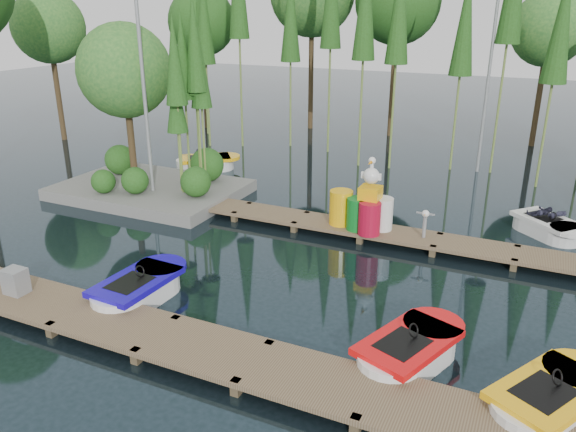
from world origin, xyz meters
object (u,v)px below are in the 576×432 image
at_px(island, 142,102).
at_px(drum_cluster, 370,210).
at_px(boat_yellow_far, 206,163).
at_px(boat_blue, 139,290).
at_px(utility_cabinet, 15,281).
at_px(yellow_barrel, 341,207).
at_px(boat_red, 409,352).

distance_m(island, drum_cluster, 8.81).
bearing_deg(island, boat_yellow_far, 85.30).
height_order(boat_blue, utility_cabinet, utility_cabinet).
xyz_separation_m(boat_yellow_far, yellow_barrel, (7.28, -4.10, 0.53)).
bearing_deg(drum_cluster, boat_blue, -123.57).
distance_m(utility_cabinet, drum_cluster, 9.08).
distance_m(island, boat_red, 12.93).
bearing_deg(boat_blue, island, 129.22).
xyz_separation_m(boat_blue, boat_yellow_far, (-4.52, 9.78, 0.02)).
height_order(boat_blue, drum_cluster, drum_cluster).
relative_size(island, boat_red, 2.38).
height_order(island, boat_yellow_far, island).
distance_m(boat_yellow_far, yellow_barrel, 8.38).
height_order(boat_blue, yellow_barrel, yellow_barrel).
distance_m(boat_blue, drum_cluster, 6.66).
bearing_deg(boat_blue, utility_cabinet, -147.37).
height_order(yellow_barrel, drum_cluster, drum_cluster).
distance_m(yellow_barrel, drum_cluster, 0.93).
bearing_deg(boat_blue, boat_yellow_far, 117.49).
distance_m(boat_red, drum_cluster, 5.91).
xyz_separation_m(island, yellow_barrel, (7.56, -0.79, -2.38)).
bearing_deg(utility_cabinet, yellow_barrel, 54.20).
bearing_deg(boat_yellow_far, yellow_barrel, -47.00).
height_order(boat_yellow_far, drum_cluster, drum_cluster).
bearing_deg(yellow_barrel, boat_yellow_far, 150.59).
distance_m(boat_blue, boat_yellow_far, 10.78).
bearing_deg(utility_cabinet, island, 107.84).
bearing_deg(yellow_barrel, boat_red, -58.51).
distance_m(boat_blue, utility_cabinet, 2.66).
bearing_deg(island, boat_red, -29.90).
bearing_deg(boat_red, drum_cluster, 135.29).
bearing_deg(boat_yellow_far, boat_red, -59.62).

